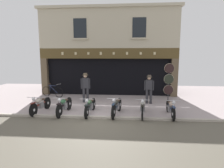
{
  "coord_description": "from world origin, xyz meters",
  "views": [
    {
      "loc": [
        1.42,
        -8.09,
        2.8
      ],
      "look_at": [
        0.52,
        2.58,
        1.2
      ],
      "focal_mm": 30.59,
      "sensor_mm": 36.0,
      "label": 1
    }
  ],
  "objects_px": {
    "motorcycle_left": "(64,105)",
    "tyre_sign_pole": "(169,80)",
    "leaning_bicycle": "(52,91)",
    "motorcycle_center_right": "(143,107)",
    "motorcycle_center": "(117,106)",
    "motorcycle_far_left": "(40,104)",
    "shopkeeper_center": "(149,88)",
    "salesman_left": "(86,86)",
    "advert_board_near": "(85,70)",
    "motorcycle_right": "(171,108)",
    "motorcycle_center_left": "(90,106)"
  },
  "relations": [
    {
      "from": "leaning_bicycle",
      "to": "motorcycle_center",
      "type": "bearing_deg",
      "value": 68.4
    },
    {
      "from": "motorcycle_right",
      "to": "motorcycle_left",
      "type": "bearing_deg",
      "value": 2.37
    },
    {
      "from": "motorcycle_right",
      "to": "tyre_sign_pole",
      "type": "bearing_deg",
      "value": -97.36
    },
    {
      "from": "salesman_left",
      "to": "leaning_bicycle",
      "type": "relative_size",
      "value": 1.06
    },
    {
      "from": "tyre_sign_pole",
      "to": "motorcycle_center_left",
      "type": "bearing_deg",
      "value": -145.44
    },
    {
      "from": "motorcycle_left",
      "to": "motorcycle_center",
      "type": "distance_m",
      "value": 2.53
    },
    {
      "from": "motorcycle_center",
      "to": "motorcycle_right",
      "type": "height_order",
      "value": "motorcycle_center"
    },
    {
      "from": "motorcycle_left",
      "to": "motorcycle_center",
      "type": "xyz_separation_m",
      "value": [
        2.53,
        0.04,
        0.0
      ]
    },
    {
      "from": "motorcycle_center_right",
      "to": "tyre_sign_pole",
      "type": "xyz_separation_m",
      "value": [
        1.77,
        2.97,
        0.94
      ]
    },
    {
      "from": "motorcycle_right",
      "to": "shopkeeper_center",
      "type": "bearing_deg",
      "value": -70.45
    },
    {
      "from": "salesman_left",
      "to": "advert_board_near",
      "type": "relative_size",
      "value": 1.84
    },
    {
      "from": "motorcycle_left",
      "to": "tyre_sign_pole",
      "type": "bearing_deg",
      "value": -150.28
    },
    {
      "from": "motorcycle_center",
      "to": "tyre_sign_pole",
      "type": "relative_size",
      "value": 0.86
    },
    {
      "from": "tyre_sign_pole",
      "to": "shopkeeper_center",
      "type": "bearing_deg",
      "value": -154.66
    },
    {
      "from": "motorcycle_center",
      "to": "shopkeeper_center",
      "type": "height_order",
      "value": "shopkeeper_center"
    },
    {
      "from": "motorcycle_right",
      "to": "salesman_left",
      "type": "relative_size",
      "value": 1.11
    },
    {
      "from": "motorcycle_center",
      "to": "leaning_bicycle",
      "type": "height_order",
      "value": "motorcycle_center"
    },
    {
      "from": "motorcycle_right",
      "to": "shopkeeper_center",
      "type": "relative_size",
      "value": 1.17
    },
    {
      "from": "motorcycle_center_right",
      "to": "shopkeeper_center",
      "type": "height_order",
      "value": "shopkeeper_center"
    },
    {
      "from": "shopkeeper_center",
      "to": "motorcycle_center_right",
      "type": "bearing_deg",
      "value": 86.14
    },
    {
      "from": "motorcycle_far_left",
      "to": "motorcycle_right",
      "type": "xyz_separation_m",
      "value": [
        6.28,
        -0.06,
        -0.01
      ]
    },
    {
      "from": "motorcycle_left",
      "to": "advert_board_near",
      "type": "distance_m",
      "value": 4.96
    },
    {
      "from": "tyre_sign_pole",
      "to": "leaning_bicycle",
      "type": "bearing_deg",
      "value": 174.29
    },
    {
      "from": "motorcycle_right",
      "to": "shopkeeper_center",
      "type": "distance_m",
      "value": 2.54
    },
    {
      "from": "motorcycle_center_right",
      "to": "tyre_sign_pole",
      "type": "distance_m",
      "value": 3.58
    },
    {
      "from": "salesman_left",
      "to": "advert_board_near",
      "type": "bearing_deg",
      "value": -88.56
    },
    {
      "from": "motorcycle_center",
      "to": "salesman_left",
      "type": "distance_m",
      "value": 3.14
    },
    {
      "from": "motorcycle_right",
      "to": "motorcycle_center_left",
      "type": "bearing_deg",
      "value": 1.63
    },
    {
      "from": "motorcycle_right",
      "to": "leaning_bicycle",
      "type": "distance_m",
      "value": 8.07
    },
    {
      "from": "motorcycle_center",
      "to": "motorcycle_center_right",
      "type": "relative_size",
      "value": 1.03
    },
    {
      "from": "motorcycle_right",
      "to": "salesman_left",
      "type": "distance_m",
      "value": 5.12
    },
    {
      "from": "motorcycle_left",
      "to": "motorcycle_center_left",
      "type": "bearing_deg",
      "value": -176.06
    },
    {
      "from": "motorcycle_center_right",
      "to": "salesman_left",
      "type": "xyz_separation_m",
      "value": [
        -3.24,
        2.35,
        0.57
      ]
    },
    {
      "from": "motorcycle_left",
      "to": "leaning_bicycle",
      "type": "distance_m",
      "value": 4.32
    },
    {
      "from": "motorcycle_center",
      "to": "shopkeeper_center",
      "type": "xyz_separation_m",
      "value": [
        1.75,
        2.38,
        0.5
      ]
    },
    {
      "from": "motorcycle_left",
      "to": "motorcycle_right",
      "type": "height_order",
      "value": "motorcycle_left"
    },
    {
      "from": "motorcycle_center_right",
      "to": "motorcycle_far_left",
      "type": "bearing_deg",
      "value": 4.26
    },
    {
      "from": "leaning_bicycle",
      "to": "motorcycle_center_right",
      "type": "bearing_deg",
      "value": 74.63
    },
    {
      "from": "motorcycle_left",
      "to": "motorcycle_right",
      "type": "xyz_separation_m",
      "value": [
        5.04,
        0.04,
        -0.02
      ]
    },
    {
      "from": "motorcycle_center_left",
      "to": "motorcycle_center_right",
      "type": "relative_size",
      "value": 1.05
    },
    {
      "from": "motorcycle_far_left",
      "to": "motorcycle_center",
      "type": "bearing_deg",
      "value": -177.45
    },
    {
      "from": "motorcycle_center",
      "to": "motorcycle_center_right",
      "type": "bearing_deg",
      "value": -171.8
    },
    {
      "from": "shopkeeper_center",
      "to": "salesman_left",
      "type": "bearing_deg",
      "value": 9.23
    },
    {
      "from": "motorcycle_far_left",
      "to": "shopkeeper_center",
      "type": "bearing_deg",
      "value": -153.78
    },
    {
      "from": "motorcycle_far_left",
      "to": "motorcycle_left",
      "type": "height_order",
      "value": "motorcycle_left"
    },
    {
      "from": "motorcycle_left",
      "to": "motorcycle_center_left",
      "type": "relative_size",
      "value": 0.98
    },
    {
      "from": "motorcycle_center_left",
      "to": "motorcycle_center",
      "type": "relative_size",
      "value": 1.02
    },
    {
      "from": "motorcycle_far_left",
      "to": "leaning_bicycle",
      "type": "height_order",
      "value": "leaning_bicycle"
    },
    {
      "from": "motorcycle_center_left",
      "to": "tyre_sign_pole",
      "type": "relative_size",
      "value": 0.88
    },
    {
      "from": "motorcycle_center_right",
      "to": "shopkeeper_center",
      "type": "distance_m",
      "value": 2.5
    }
  ]
}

